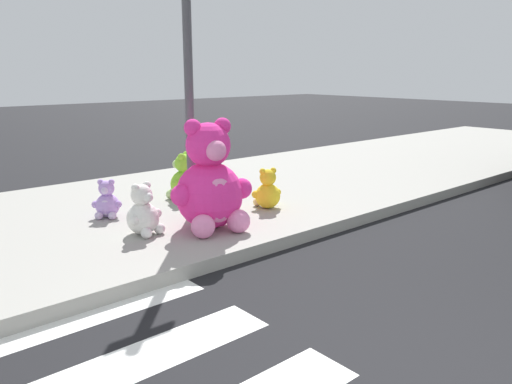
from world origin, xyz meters
TOP-DOWN VIEW (x-y plane):
  - sidewalk at (0.00, 5.20)m, footprint 28.00×4.40m
  - sign_pole at (1.00, 4.40)m, footprint 0.56×0.11m
  - plush_pink_large at (0.87, 3.81)m, footprint 0.99×0.92m
  - plush_teal at (1.84, 5.03)m, footprint 0.38×0.38m
  - plush_lavender at (0.14, 5.06)m, footprint 0.35×0.36m
  - plush_yellow at (1.99, 4.06)m, footprint 0.42×0.40m
  - plush_lime at (1.42, 5.27)m, footprint 0.48×0.49m
  - plush_white at (0.16, 4.13)m, footprint 0.46×0.43m

SIDE VIEW (x-z plane):
  - sidewalk at x=0.00m, z-range 0.00..0.15m
  - plush_lavender at x=0.14m, z-range 0.10..0.60m
  - plush_teal at x=1.84m, z-range 0.10..0.63m
  - plush_yellow at x=1.99m, z-range 0.09..0.65m
  - plush_white at x=0.16m, z-range 0.09..0.69m
  - plush_lime at x=1.42m, z-range 0.08..0.76m
  - plush_pink_large at x=0.87m, z-range 0.02..1.32m
  - sign_pole at x=1.00m, z-range 0.25..3.45m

